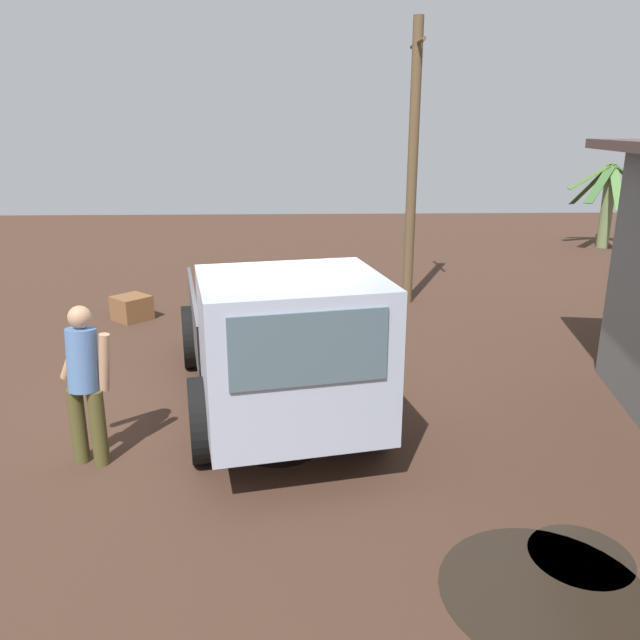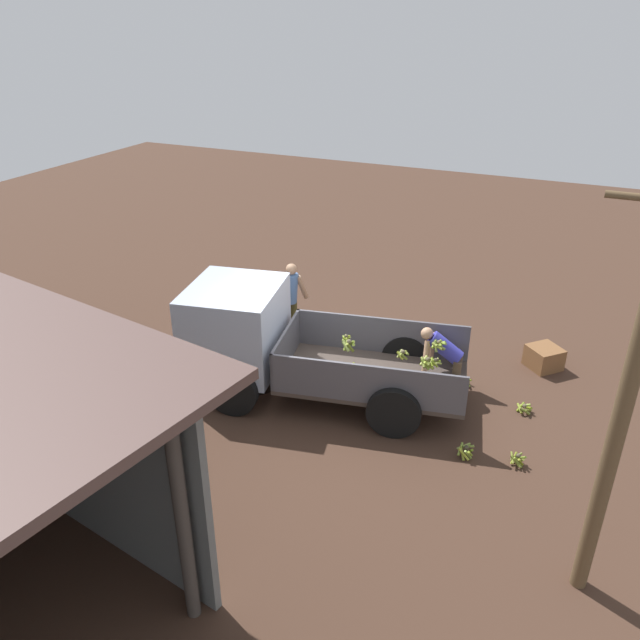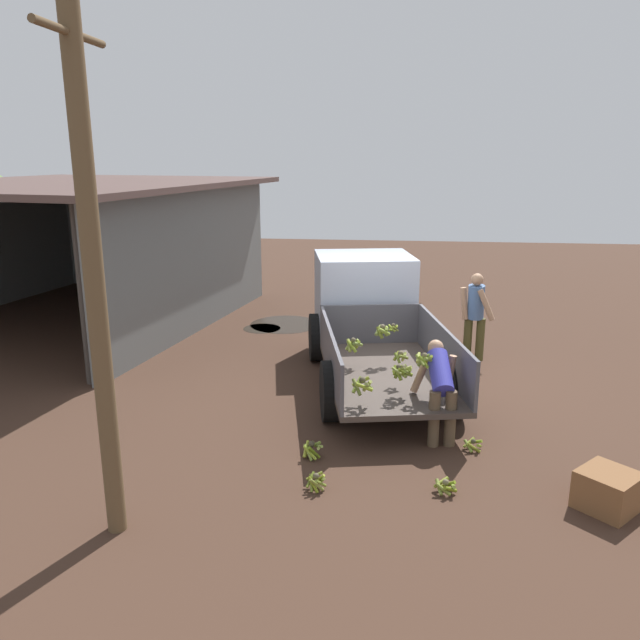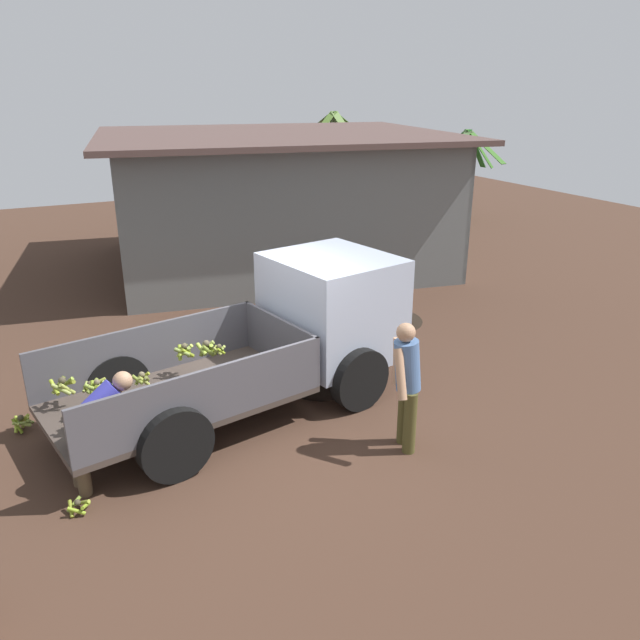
{
  "view_description": "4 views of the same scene",
  "coord_description": "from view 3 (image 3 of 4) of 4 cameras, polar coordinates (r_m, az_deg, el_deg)",
  "views": [
    {
      "loc": [
        7.13,
        0.51,
        3.3
      ],
      "look_at": [
        -0.49,
        0.79,
        0.95
      ],
      "focal_mm": 35.0,
      "sensor_mm": 36.0,
      "label": 1
    },
    {
      "loc": [
        -4.05,
        8.83,
        6.24
      ],
      "look_at": [
        -0.16,
        0.16,
        1.49
      ],
      "focal_mm": 35.0,
      "sensor_mm": 36.0,
      "label": 2
    },
    {
      "loc": [
        -10.11,
        -0.07,
        3.75
      ],
      "look_at": [
        -0.43,
        1.07,
        1.15
      ],
      "focal_mm": 35.0,
      "sensor_mm": 36.0,
      "label": 3
    },
    {
      "loc": [
        -2.57,
        -7.21,
        4.25
      ],
      "look_at": [
        0.72,
        -0.46,
        1.4
      ],
      "focal_mm": 35.0,
      "sensor_mm": 36.0,
      "label": 4
    }
  ],
  "objects": [
    {
      "name": "person_foreground_visitor",
      "position": [
        11.86,
        14.01,
        0.68
      ],
      "size": [
        0.5,
        0.64,
        1.66
      ],
      "rotation": [
        0.0,
        0.0,
        2.88
      ],
      "color": "#4B4521",
      "rests_on": "ground"
    },
    {
      "name": "wooden_crate_0",
      "position": [
        7.68,
        24.82,
        -13.96
      ],
      "size": [
        0.8,
        0.8,
        0.43
      ],
      "primitive_type": "cube",
      "rotation": [
        0.0,
        0.0,
        3.95
      ],
      "color": "brown",
      "rests_on": "ground"
    },
    {
      "name": "mud_patch_0",
      "position": [
        11.81,
        4.59,
        -3.61
      ],
      "size": [
        0.89,
        0.89,
        0.01
      ],
      "primitive_type": "cylinder",
      "color": "black",
      "rests_on": "ground"
    },
    {
      "name": "banana_bunch_on_ground_2",
      "position": [
        8.08,
        -0.73,
        -11.67
      ],
      "size": [
        0.28,
        0.27,
        0.23
      ],
      "color": "#403929",
      "rests_on": "ground"
    },
    {
      "name": "banana_bunch_on_ground_0",
      "position": [
        7.49,
        11.43,
        -14.63
      ],
      "size": [
        0.28,
        0.28,
        0.17
      ],
      "color": "brown",
      "rests_on": "ground"
    },
    {
      "name": "ground",
      "position": [
        10.78,
        5.93,
        -5.5
      ],
      "size": [
        36.0,
        36.0,
        0.0
      ],
      "primitive_type": "plane",
      "color": "#412B20"
    },
    {
      "name": "utility_pole",
      "position": [
        6.15,
        -19.97,
        3.78
      ],
      "size": [
        1.18,
        0.19,
        5.19
      ],
      "color": "brown",
      "rests_on": "ground"
    },
    {
      "name": "cargo_truck",
      "position": [
        11.3,
        4.38,
        0.95
      ],
      "size": [
        5.12,
        2.73,
        1.95
      ],
      "rotation": [
        0.0,
        0.0,
        0.2
      ],
      "color": "#433831",
      "rests_on": "ground"
    },
    {
      "name": "banana_bunch_on_ground_1",
      "position": [
        8.54,
        13.82,
        -10.97
      ],
      "size": [
        0.26,
        0.26,
        0.16
      ],
      "color": "#423B2B",
      "rests_on": "ground"
    },
    {
      "name": "banana_bunch_on_ground_3",
      "position": [
        7.4,
        -0.38,
        -14.46
      ],
      "size": [
        0.25,
        0.25,
        0.21
      ],
      "color": "brown",
      "rests_on": "ground"
    },
    {
      "name": "banana_palm_3",
      "position": [
        23.22,
        -17.99,
        8.8
      ],
      "size": [
        2.13,
        3.04,
        2.87
      ],
      "color": "#536D40",
      "rests_on": "ground"
    },
    {
      "name": "mud_patch_2",
      "position": [
        14.21,
        -3.24,
        -0.38
      ],
      "size": [
        1.58,
        1.58,
        0.01
      ],
      "primitive_type": "cylinder",
      "color": "black",
      "rests_on": "ground"
    },
    {
      "name": "mud_patch_1",
      "position": [
        13.9,
        -5.33,
        -0.77
      ],
      "size": [
        0.82,
        0.82,
        0.01
      ],
      "primitive_type": "cylinder",
      "color": "black",
      "rests_on": "ground"
    },
    {
      "name": "warehouse_shed",
      "position": [
        15.55,
        -20.69,
        8.75
      ],
      "size": [
        9.21,
        8.2,
        3.17
      ],
      "rotation": [
        0.0,
        0.0,
        -0.17
      ],
      "color": "slate",
      "rests_on": "ground"
    },
    {
      "name": "person_worker_loading",
      "position": [
        8.51,
        10.91,
        -5.86
      ],
      "size": [
        0.78,
        0.63,
        1.29
      ],
      "rotation": [
        0.0,
        0.0,
        0.15
      ],
      "color": "brown",
      "rests_on": "ground"
    }
  ]
}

